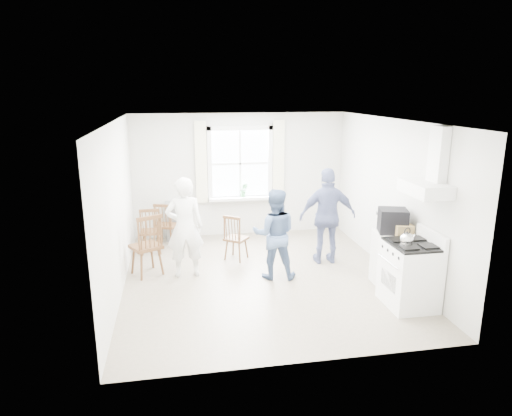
% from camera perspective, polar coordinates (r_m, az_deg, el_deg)
% --- Properties ---
extents(room_shell, '(4.62, 5.12, 2.64)m').
position_cam_1_polar(room_shell, '(7.32, 0.80, 0.67)').
color(room_shell, gray).
rests_on(room_shell, ground).
extents(window_assembly, '(1.88, 0.24, 1.70)m').
position_cam_1_polar(window_assembly, '(9.66, -1.97, 5.04)').
color(window_assembly, white).
rests_on(window_assembly, room_shell).
extents(range_hood, '(0.45, 0.76, 0.94)m').
position_cam_1_polar(range_hood, '(6.69, 20.88, 3.65)').
color(range_hood, white).
rests_on(range_hood, room_shell).
extents(shelf_unit, '(0.40, 0.30, 0.80)m').
position_cam_1_polar(shelf_unit, '(9.68, -10.05, -1.61)').
color(shelf_unit, slate).
rests_on(shelf_unit, ground).
extents(gas_stove, '(0.68, 0.76, 1.12)m').
position_cam_1_polar(gas_stove, '(7.00, 18.69, -7.82)').
color(gas_stove, white).
rests_on(gas_stove, ground).
extents(kettle, '(0.18, 0.18, 0.26)m').
position_cam_1_polar(kettle, '(6.70, 18.32, -3.75)').
color(kettle, silver).
rests_on(kettle, gas_stove).
extents(low_cabinet, '(0.50, 0.55, 0.90)m').
position_cam_1_polar(low_cabinet, '(7.62, 16.62, -6.10)').
color(low_cabinet, white).
rests_on(low_cabinet, ground).
extents(stereo_stack, '(0.51, 0.48, 0.38)m').
position_cam_1_polar(stereo_stack, '(7.39, 16.73, -1.54)').
color(stereo_stack, black).
rests_on(stereo_stack, low_cabinet).
extents(cardboard_box, '(0.28, 0.21, 0.17)m').
position_cam_1_polar(cardboard_box, '(7.30, 17.96, -2.68)').
color(cardboard_box, olive).
rests_on(cardboard_box, low_cabinet).
extents(windsor_chair_a, '(0.39, 0.38, 0.92)m').
position_cam_1_polar(windsor_chair_a, '(8.86, -13.08, -2.21)').
color(windsor_chair_a, '#4C2E18').
rests_on(windsor_chair_a, ground).
extents(windsor_chair_b, '(0.51, 0.51, 0.87)m').
position_cam_1_polar(windsor_chair_b, '(8.32, -2.82, -3.14)').
color(windsor_chair_b, '#4C2E18').
rests_on(windsor_chair_b, ground).
extents(windsor_chair_c, '(0.61, 0.61, 1.08)m').
position_cam_1_polar(windsor_chair_c, '(7.78, -13.29, -3.78)').
color(windsor_chair_c, '#4C2E18').
rests_on(windsor_chair_c, ground).
extents(person_left, '(0.63, 0.63, 1.70)m').
position_cam_1_polar(person_left, '(7.64, -8.90, -2.42)').
color(person_left, white).
rests_on(person_left, ground).
extents(person_mid, '(0.86, 0.86, 1.51)m').
position_cam_1_polar(person_mid, '(7.52, 2.32, -3.28)').
color(person_mid, '#496088').
rests_on(person_mid, ground).
extents(person_right, '(1.08, 1.08, 1.74)m').
position_cam_1_polar(person_right, '(8.24, 8.94, -1.02)').
color(person_right, navy).
rests_on(person_right, ground).
extents(potted_plant, '(0.19, 0.19, 0.30)m').
position_cam_1_polar(potted_plant, '(9.67, -1.53, 2.25)').
color(potted_plant, '#32713B').
rests_on(potted_plant, window_assembly).
extents(windsor_chair_d, '(0.48, 0.47, 0.90)m').
position_cam_1_polar(windsor_chair_d, '(9.24, -11.42, -1.51)').
color(windsor_chair_d, '#4C2E18').
rests_on(windsor_chair_d, ground).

